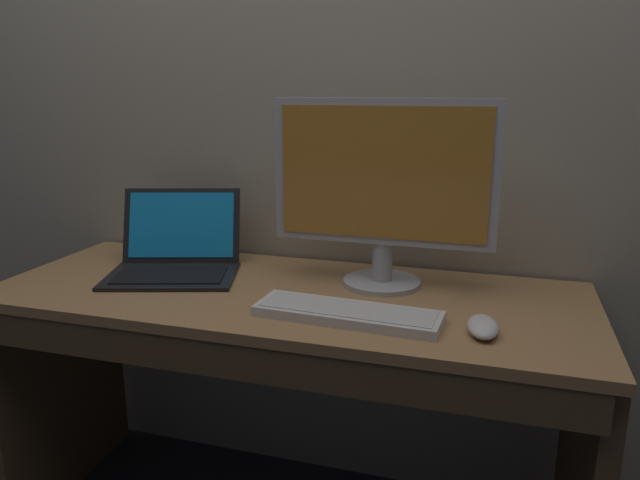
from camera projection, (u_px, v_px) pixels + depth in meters
name	position (u px, v px, depth m)	size (l,w,h in m)	color
back_wall	(323.00, 27.00, 1.66)	(5.11, 0.04, 2.77)	#ADA38E
desk	(286.00, 369.00, 1.57)	(1.52, 0.59, 0.72)	#A87A4C
laptop_black	(176.00, 254.00, 1.68)	(0.42, 0.40, 0.22)	black
external_monitor	(383.00, 185.00, 1.49)	(0.56, 0.20, 0.48)	#B7B7BC
wired_keyboard	(348.00, 313.00, 1.34)	(0.43, 0.15, 0.03)	white
computer_mouse	(483.00, 327.00, 1.25)	(0.06, 0.12, 0.03)	white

